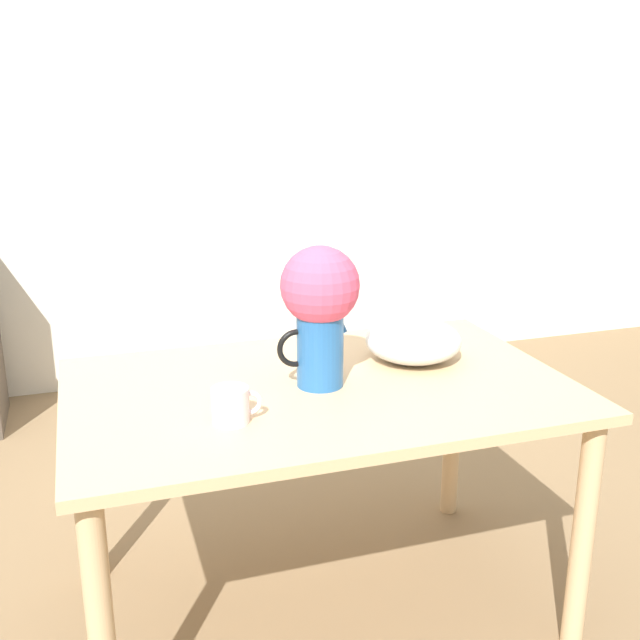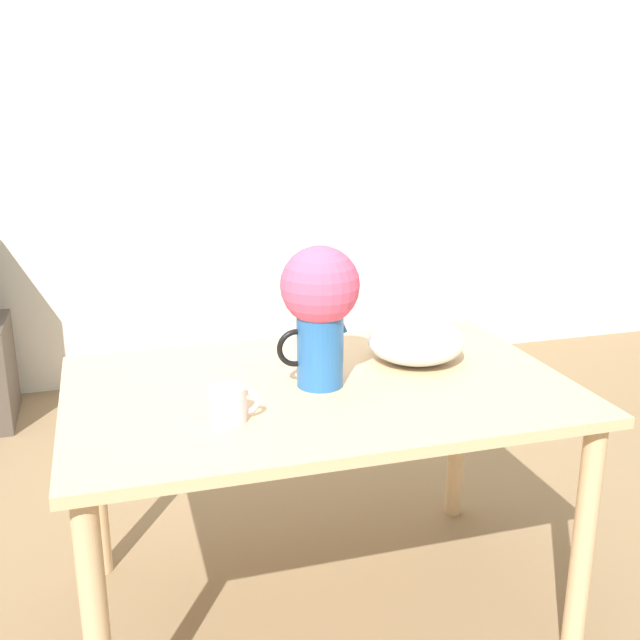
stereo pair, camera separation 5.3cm
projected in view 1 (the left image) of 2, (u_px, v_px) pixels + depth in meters
name	position (u px, v px, depth m)	size (l,w,h in m)	color
ground_plane	(250.00, 606.00, 2.27)	(12.00, 12.00, 0.00)	#7F6647
wall_back	(152.00, 134.00, 3.72)	(8.00, 0.05, 2.60)	silver
table	(320.00, 416.00, 2.08)	(1.37, 0.86, 0.72)	tan
flower_vase	(320.00, 302.00, 1.99)	(0.23, 0.21, 0.39)	#235B9E
coffee_mug	(232.00, 405.00, 1.81)	(0.13, 0.09, 0.09)	silver
white_bowl	(413.00, 340.00, 2.23)	(0.29, 0.29, 0.12)	silver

